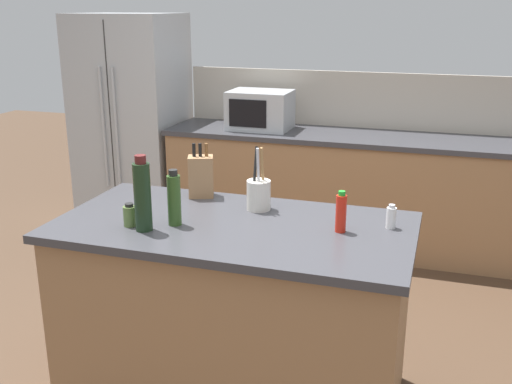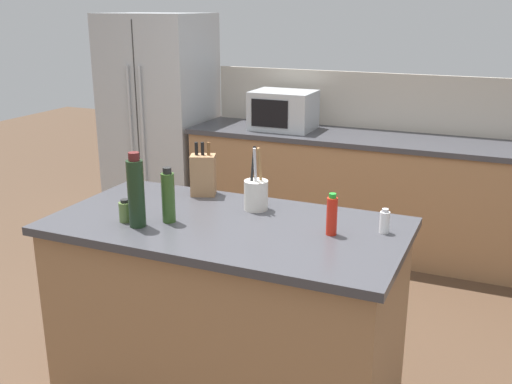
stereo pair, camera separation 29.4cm
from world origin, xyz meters
The scene contains 12 objects.
back_counter_run centered at (0.30, 2.20, 0.47)m, with size 3.21×0.66×0.94m.
wall_backsplash centered at (0.30, 2.52, 1.17)m, with size 3.17×0.03×0.46m, color #B2A899.
kitchen_island centered at (0.00, 0.00, 0.47)m, with size 1.68×0.87×0.94m.
refrigerator centered at (-1.78, 2.25, 0.93)m, with size 0.88×0.75×1.86m.
microwave centered at (-0.56, 2.20, 1.10)m, with size 0.50×0.39×0.31m.
knife_block centered at (-0.30, 0.34, 1.05)m, with size 0.16×0.14×0.29m.
utensil_crock centered at (0.05, 0.23, 1.02)m, with size 0.12×0.12×0.32m.
spice_jar_oregano centered at (-0.44, -0.18, 0.99)m, with size 0.06×0.06×0.11m.
olive_oil_bottle centered at (-0.25, -0.10, 1.06)m, with size 0.06×0.06×0.26m.
salt_shaker centered at (0.71, 0.16, 0.99)m, with size 0.05×0.05×0.11m.
hot_sauce_bottle centered at (0.50, 0.05, 1.03)m, with size 0.05×0.05×0.19m.
wine_bottle centered at (-0.36, -0.21, 1.10)m, with size 0.08×0.08×0.35m.
Camera 2 is at (1.19, -2.38, 1.92)m, focal length 42.00 mm.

